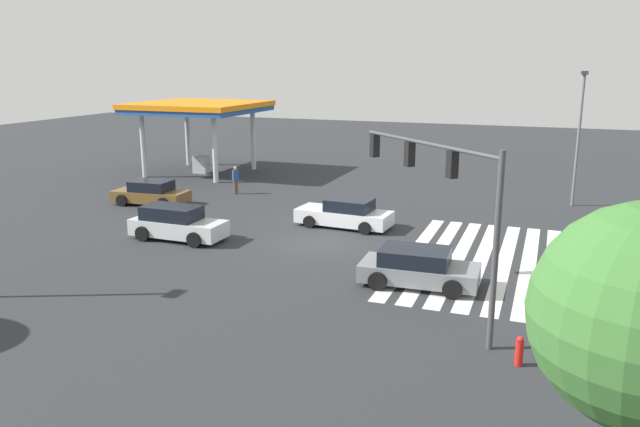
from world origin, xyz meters
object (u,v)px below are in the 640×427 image
at_px(traffic_signal_mast, 442,185).
at_px(car_2, 345,214).
at_px(car_4, 418,268).
at_px(fire_hydrant, 519,351).
at_px(street_light_pole_b, 580,126).
at_px(pedestrian, 236,178).
at_px(car_0, 177,223).
at_px(car_1, 151,193).

distance_m(traffic_signal_mast, car_2, 12.14).
xyz_separation_m(car_4, fire_hydrant, (-5.28, -3.92, -0.25)).
bearing_deg(street_light_pole_b, car_4, 160.82).
bearing_deg(pedestrian, car_2, 13.47).
bearing_deg(pedestrian, car_4, 2.69).
xyz_separation_m(traffic_signal_mast, fire_hydrant, (-2.67, -2.75, -3.93)).
bearing_deg(car_0, fire_hydrant, -24.36).
distance_m(car_1, street_light_pole_b, 24.70).
bearing_deg(traffic_signal_mast, car_2, -11.81).
relative_size(car_0, pedestrian, 2.58).
bearing_deg(traffic_signal_mast, pedestrian, 0.73).
relative_size(car_2, street_light_pole_b, 0.64).
xyz_separation_m(car_1, street_light_pole_b, (8.26, -22.95, 3.92)).
xyz_separation_m(car_2, pedestrian, (5.22, 8.95, 0.32)).
bearing_deg(car_2, street_light_pole_b, -135.69).
xyz_separation_m(car_0, car_1, (5.73, 5.48, -0.09)).
bearing_deg(traffic_signal_mast, fire_hydrant, -179.16).
height_order(car_1, street_light_pole_b, street_light_pole_b).
bearing_deg(street_light_pole_b, car_0, 128.70).
bearing_deg(car_4, car_0, 167.51).
height_order(car_2, pedestrian, pedestrian).
relative_size(traffic_signal_mast, pedestrian, 3.31).
height_order(car_0, pedestrian, pedestrian).
height_order(traffic_signal_mast, car_1, traffic_signal_mast).
distance_m(car_0, street_light_pole_b, 22.71).
height_order(traffic_signal_mast, pedestrian, traffic_signal_mast).
bearing_deg(traffic_signal_mast, car_1, 15.35).
bearing_deg(car_2, traffic_signal_mast, 127.34).
relative_size(car_2, car_4, 1.11).
distance_m(car_1, pedestrian, 5.43).
height_order(car_4, street_light_pole_b, street_light_pole_b).
bearing_deg(fire_hydrant, street_light_pole_b, -4.56).
height_order(car_2, fire_hydrant, car_2).
xyz_separation_m(car_0, pedestrian, (10.11, 2.28, 0.23)).
bearing_deg(car_2, fire_hydrant, 130.48).
bearing_deg(traffic_signal_mast, car_4, -20.98).
bearing_deg(street_light_pole_b, car_2, 130.16).
relative_size(car_1, fire_hydrant, 5.17).
height_order(traffic_signal_mast, car_2, traffic_signal_mast).
relative_size(car_1, car_4, 1.01).
relative_size(street_light_pole_b, fire_hydrant, 8.84).
relative_size(car_2, fire_hydrant, 5.68).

